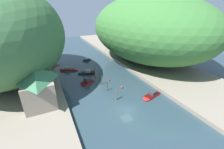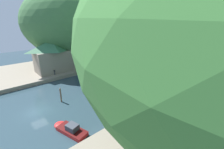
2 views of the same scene
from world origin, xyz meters
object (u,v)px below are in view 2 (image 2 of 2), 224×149
(waterfront_building, at_px, (53,55))
(boat_far_upstream, at_px, (122,68))
(channel_buoy_far, at_px, (93,100))
(person_by_boathouse, at_px, (54,71))
(boat_far_right_bank, at_px, (161,69))
(person_on_quay, at_px, (54,71))
(boat_red_skiff, at_px, (69,129))
(boat_open_rowboat, at_px, (120,75))
(boat_mid_channel, at_px, (99,79))
(channel_buoy_near, at_px, (111,90))
(boathouse_shed, at_px, (93,56))

(waterfront_building, height_order, boat_far_upstream, waterfront_building)
(channel_buoy_far, relative_size, person_by_boathouse, 0.51)
(boat_far_upstream, height_order, boat_far_right_bank, boat_far_upstream)
(person_on_quay, bearing_deg, boat_red_skiff, -97.25)
(boat_open_rowboat, distance_m, boat_mid_channel, 6.62)
(person_on_quay, bearing_deg, boat_far_upstream, -8.59)
(waterfront_building, xyz_separation_m, person_by_boathouse, (2.85, -1.25, -3.73))
(boat_far_upstream, relative_size, boat_red_skiff, 1.05)
(waterfront_building, xyz_separation_m, boat_far_upstream, (9.69, 18.47, -5.22))
(boat_far_upstream, relative_size, channel_buoy_near, 8.27)
(waterfront_building, height_order, channel_buoy_far, waterfront_building)
(boat_open_rowboat, relative_size, person_on_quay, 3.57)
(boathouse_shed, height_order, person_by_boathouse, boathouse_shed)
(channel_buoy_near, bearing_deg, boat_far_right_bank, 91.71)
(boat_open_rowboat, bearing_deg, boat_mid_channel, -172.96)
(boat_far_upstream, bearing_deg, channel_buoy_near, 61.21)
(boat_far_right_bank, height_order, person_on_quay, person_on_quay)
(person_by_boathouse, bearing_deg, boat_far_right_bank, -17.13)
(boat_far_right_bank, bearing_deg, boathouse_shed, -92.21)
(boathouse_shed, xyz_separation_m, boat_far_upstream, (8.68, 5.56, -3.43))
(boat_red_skiff, xyz_separation_m, boat_mid_channel, (-12.49, 14.59, 0.12))
(boat_open_rowboat, distance_m, person_by_boathouse, 18.38)
(boat_mid_channel, height_order, channel_buoy_near, boat_mid_channel)
(channel_buoy_far, distance_m, person_by_boathouse, 18.13)
(person_by_boathouse, bearing_deg, boat_mid_channel, -40.40)
(waterfront_building, distance_m, channel_buoy_far, 21.59)
(waterfront_building, relative_size, boat_far_upstream, 1.65)
(channel_buoy_far, height_order, person_by_boathouse, person_by_boathouse)
(boat_red_skiff, distance_m, channel_buoy_far, 8.62)
(boathouse_shed, bearing_deg, boat_open_rowboat, 0.10)
(boat_red_skiff, bearing_deg, channel_buoy_near, 8.54)
(boat_far_upstream, distance_m, boat_red_skiff, 30.99)
(boat_open_rowboat, relative_size, boat_far_right_bank, 1.51)
(boathouse_shed, xyz_separation_m, person_by_boathouse, (1.84, -14.15, -1.94))
(boat_far_right_bank, distance_m, channel_buoy_near, 21.87)
(waterfront_building, relative_size, boat_open_rowboat, 1.73)
(boat_open_rowboat, height_order, boat_red_skiff, boat_open_rowboat)
(boat_far_upstream, relative_size, boat_far_right_bank, 1.58)
(boat_red_skiff, relative_size, channel_buoy_far, 7.00)
(boat_far_right_bank, relative_size, boat_mid_channel, 0.82)
(boat_open_rowboat, relative_size, person_by_boathouse, 3.57)
(person_by_boathouse, bearing_deg, channel_buoy_near, -57.05)
(boat_far_upstream, xyz_separation_m, boat_far_right_bank, (9.20, 8.32, -0.10))
(waterfront_building, bearing_deg, channel_buoy_far, -2.47)
(boat_open_rowboat, height_order, channel_buoy_far, boat_open_rowboat)
(boathouse_shed, bearing_deg, boat_mid_channel, -28.10)
(boat_mid_channel, xyz_separation_m, channel_buoy_far, (7.81, -7.35, -0.20))
(boat_mid_channel, xyz_separation_m, person_by_boathouse, (-10.24, -7.70, 1.40))
(boat_far_upstream, height_order, channel_buoy_far, boat_far_upstream)
(boat_mid_channel, distance_m, person_on_quay, 12.69)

